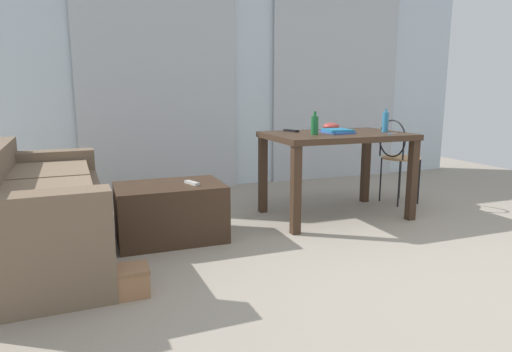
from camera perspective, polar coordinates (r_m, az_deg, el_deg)
The scene contains 15 objects.
ground_plane at distance 3.87m, azimuth 10.02°, elevation -6.42°, with size 7.73×7.73×0.00m, color gray.
wall_back at distance 5.52m, azimuth -0.47°, elevation 12.78°, with size 5.91×0.10×2.65m, color silver.
curtains at distance 5.44m, azimuth -0.15°, elevation 11.23°, with size 4.04×0.03×2.35m.
couch at distance 3.44m, azimuth -26.37°, elevation -4.18°, with size 0.87×1.97×0.76m.
coffee_table at distance 3.51m, azimuth -10.92°, elevation -4.55°, with size 0.81×0.54×0.44m.
craft_table at distance 4.08m, azimuth 10.26°, elevation 3.93°, with size 1.24×0.81×0.77m.
wire_chair at distance 4.71m, azimuth 17.58°, elevation 3.05°, with size 0.38×0.39×0.86m.
bottle_near at distance 3.88m, azimuth 7.53°, elevation 6.50°, with size 0.06×0.06×0.20m.
bottle_far at distance 4.26m, azimuth 16.25°, elevation 6.67°, with size 0.06×0.06×0.21m.
bowl at distance 4.36m, azimuth 9.61°, elevation 6.29°, with size 0.16×0.16×0.07m, color #9E3833.
book_stack at distance 4.06m, azimuth 10.40°, elevation 5.68°, with size 0.24×0.28×0.04m.
tv_remote_on_table at distance 4.14m, azimuth 4.52°, elevation 5.81°, with size 0.05×0.16×0.02m, color black.
scissors at distance 4.10m, azimuth 16.97°, elevation 5.22°, with size 0.11×0.07×0.00m.
tv_remote_primary at distance 3.44m, azimuth -8.21°, elevation -0.87°, with size 0.04×0.15×0.02m, color #B7B7B2.
shoebox at distance 2.68m, azimuth -17.23°, elevation -12.92°, with size 0.34×0.19×0.16m.
Camera 1 is at (-1.92, -1.95, 1.14)m, focal length 31.21 mm.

